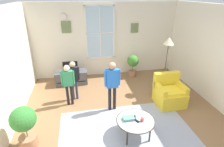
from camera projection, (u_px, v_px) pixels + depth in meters
ground_plane at (127, 126)px, 4.35m from camera, size 5.88×6.82×0.02m
back_wall at (105, 40)px, 6.59m from camera, size 5.28×0.17×2.70m
area_rug at (126, 132)px, 4.14m from camera, size 3.08×2.01×0.01m
tv_stand at (71, 77)px, 6.25m from camera, size 1.09×0.49×0.47m
television at (70, 66)px, 6.07m from camera, size 0.50×0.08×0.35m
armchair at (169, 93)px, 5.10m from camera, size 0.76×0.74×0.87m
coffee_table at (136, 121)px, 3.91m from camera, size 0.86×0.86×0.42m
book_stack at (129, 118)px, 3.90m from camera, size 0.25×0.16×0.07m
cup at (142, 120)px, 3.85m from camera, size 0.08×0.08×0.08m
remote_near_books at (135, 117)px, 3.96m from camera, size 0.08×0.15×0.02m
remote_near_cup at (136, 120)px, 3.87m from camera, size 0.10×0.14×0.02m
person_blue_shirt at (112, 81)px, 4.60m from camera, size 0.42×0.19×1.40m
person_green_shirt at (68, 81)px, 4.86m from camera, size 0.37×0.17×1.22m
person_black_shirt at (73, 76)px, 5.12m from camera, size 0.37×0.17×1.21m
potted_plant_by_window at (133, 63)px, 6.71m from camera, size 0.43×0.43×0.83m
potted_plant_corner at (24, 124)px, 3.52m from camera, size 0.50×0.50×0.98m
floor_lamp at (168, 47)px, 5.33m from camera, size 0.32×0.32×1.77m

